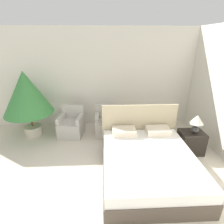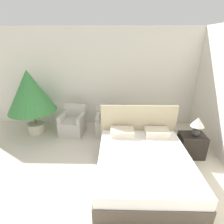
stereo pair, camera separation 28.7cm
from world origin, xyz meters
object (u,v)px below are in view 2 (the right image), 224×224
(potted_palm, at_px, (30,92))
(nightstand, at_px, (191,145))
(bed, at_px, (143,163))
(armchair_near_window_left, at_px, (73,125))
(armchair_near_window_right, at_px, (108,125))
(table_lamp, at_px, (197,124))

(potted_palm, distance_m, nightstand, 4.33)
(bed, height_order, potted_palm, potted_palm)
(bed, distance_m, armchair_near_window_left, 2.44)
(bed, xyz_separation_m, armchair_near_window_left, (-1.79, 1.66, -0.02))
(armchair_near_window_left, xyz_separation_m, armchair_near_window_right, (1.01, 0.00, 0.00))
(armchair_near_window_left, xyz_separation_m, potted_palm, (-1.09, 0.03, 0.95))
(armchair_near_window_left, distance_m, table_lamp, 3.25)
(armchair_near_window_right, distance_m, nightstand, 2.23)
(nightstand, distance_m, table_lamp, 0.56)
(potted_palm, xyz_separation_m, nightstand, (4.09, -1.03, -0.95))
(table_lamp, bearing_deg, armchair_near_window_right, 153.15)
(armchair_near_window_right, height_order, nightstand, armchair_near_window_right)
(bed, xyz_separation_m, armchair_near_window_right, (-0.78, 1.66, -0.02))
(nightstand, bearing_deg, bed, -151.20)
(bed, bearing_deg, potted_palm, 149.47)
(potted_palm, bearing_deg, table_lamp, -14.35)
(bed, xyz_separation_m, potted_palm, (-2.87, 1.70, 0.94))
(bed, relative_size, armchair_near_window_left, 2.51)
(armchair_near_window_right, relative_size, potted_palm, 0.45)
(armchair_near_window_right, height_order, table_lamp, table_lamp)
(armchair_near_window_left, bearing_deg, nightstand, -10.48)
(table_lamp, bearing_deg, nightstand, 133.43)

